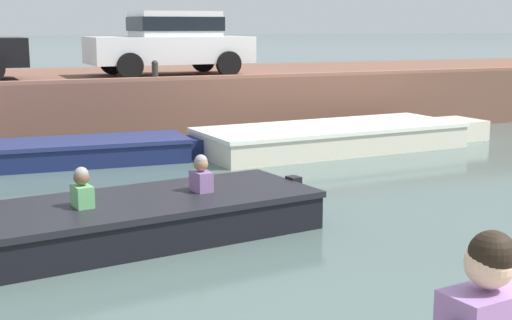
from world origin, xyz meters
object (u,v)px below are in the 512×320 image
object	(u,v)px
boat_moored_east_cream	(343,137)
mooring_bollard_mid	(155,70)
boat_moored_central_navy	(85,151)
car_centre_white	(171,40)
motorboat_passing	(121,221)

from	to	relation	value
boat_moored_east_cream	mooring_bollard_mid	world-z (taller)	mooring_bollard_mid
boat_moored_east_cream	boat_moored_central_navy	bearing A→B (deg)	174.82
boat_moored_east_cream	car_centre_white	xyz separation A→B (m)	(-2.73, 3.71, 2.01)
motorboat_passing	mooring_bollard_mid	size ratio (longest dim) A/B	12.63
car_centre_white	boat_moored_central_navy	bearing A→B (deg)	-129.67
car_centre_white	boat_moored_east_cream	bearing A→B (deg)	-53.64
motorboat_passing	car_centre_white	world-z (taller)	car_centre_white
motorboat_passing	car_centre_white	xyz separation A→B (m)	(3.10, 8.57, 2.02)
car_centre_white	mooring_bollard_mid	bearing A→B (deg)	-118.59
boat_moored_central_navy	boat_moored_east_cream	xyz separation A→B (m)	(5.40, -0.49, 0.04)
motorboat_passing	mooring_bollard_mid	world-z (taller)	mooring_bollard_mid
boat_moored_east_cream	car_centre_white	size ratio (longest dim) A/B	1.78
mooring_bollard_mid	boat_moored_east_cream	bearing A→B (deg)	-32.49
car_centre_white	mooring_bollard_mid	size ratio (longest dim) A/B	8.82
boat_moored_central_navy	boat_moored_east_cream	distance (m)	5.42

